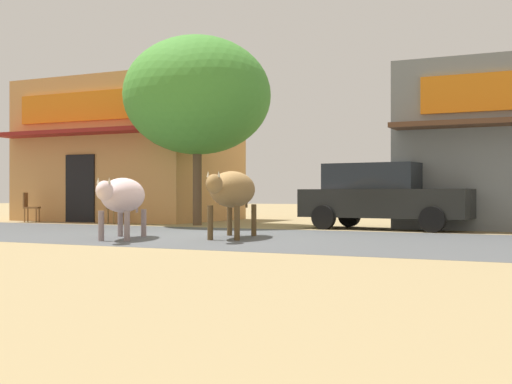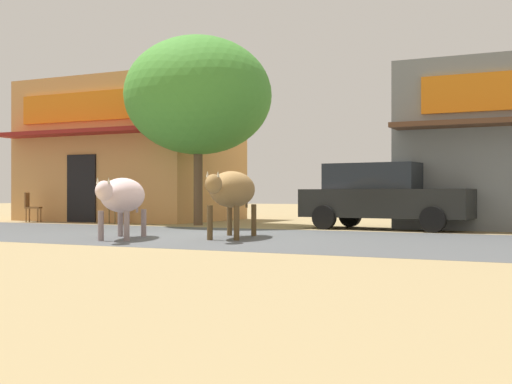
{
  "view_description": "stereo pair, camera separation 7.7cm",
  "coord_description": "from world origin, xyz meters",
  "views": [
    {
      "loc": [
        6.8,
        -12.36,
        0.9
      ],
      "look_at": [
        0.61,
        0.69,
        0.93
      ],
      "focal_mm": 47.56,
      "sensor_mm": 36.0,
      "label": 1
    },
    {
      "loc": [
        6.87,
        -12.33,
        0.9
      ],
      "look_at": [
        0.61,
        0.69,
        0.93
      ],
      "focal_mm": 47.56,
      "sensor_mm": 36.0,
      "label": 2
    }
  ],
  "objects": [
    {
      "name": "ground",
      "position": [
        0.0,
        0.0,
        0.0
      ],
      "size": [
        80.0,
        80.0,
        0.0
      ],
      "primitive_type": "plane",
      "color": "#A0895C"
    },
    {
      "name": "asphalt_road",
      "position": [
        0.0,
        0.0,
        0.0
      ],
      "size": [
        72.0,
        6.14,
        0.0
      ],
      "primitive_type": "cube",
      "color": "#4E5254",
      "rests_on": "ground"
    },
    {
      "name": "storefront_left_cafe",
      "position": [
        -6.88,
        6.56,
        2.3
      ],
      "size": [
        6.45,
        5.45,
        4.59
      ],
      "color": "tan",
      "rests_on": "ground"
    },
    {
      "name": "roadside_tree",
      "position": [
        -2.82,
        4.08,
        3.64
      ],
      "size": [
        4.14,
        4.14,
        5.3
      ],
      "color": "brown",
      "rests_on": "ground"
    },
    {
      "name": "parked_hatchback_car",
      "position": [
        2.46,
        4.22,
        0.84
      ],
      "size": [
        4.31,
        2.11,
        1.64
      ],
      "color": "black",
      "rests_on": "ground"
    },
    {
      "name": "cow_near_brown",
      "position": [
        -1.25,
        -1.49,
        0.85
      ],
      "size": [
        1.4,
        2.58,
        1.2
      ],
      "color": "beige",
      "rests_on": "ground"
    },
    {
      "name": "cow_far_dark",
      "position": [
        0.58,
        -0.33,
        0.97
      ],
      "size": [
        1.2,
        2.75,
        1.34
      ],
      "color": "olive",
      "rests_on": "ground"
    },
    {
      "name": "cafe_chair_near_tree",
      "position": [
        -5.52,
        3.86,
        0.51
      ],
      "size": [
        0.58,
        0.58,
        0.92
      ],
      "color": "brown",
      "rests_on": "ground"
    },
    {
      "name": "cafe_chair_by_doorway",
      "position": [
        -8.56,
        3.61,
        0.51
      ],
      "size": [
        0.6,
        0.6,
        0.92
      ],
      "color": "brown",
      "rests_on": "ground"
    }
  ]
}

